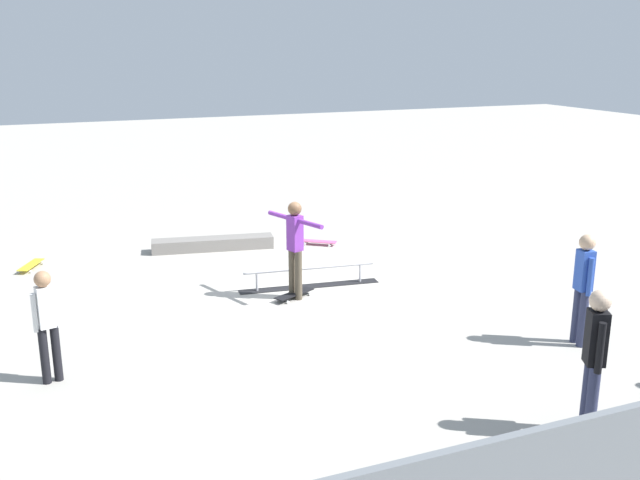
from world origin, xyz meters
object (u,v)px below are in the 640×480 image
(skate_ledge, at_px, (213,244))
(bystander_black_shirt, at_px, (594,355))
(bystander_blue_shirt, at_px, (583,283))
(grind_rail, at_px, (309,278))
(bystander_white_shirt, at_px, (47,320))
(loose_skateboard_pink, at_px, (318,242))
(loose_skateboard_yellow, at_px, (31,265))
(skateboard_main, at_px, (294,294))
(skater_main, at_px, (295,243))

(skate_ledge, xyz_separation_m, bystander_black_shirt, (-2.05, 8.86, 0.84))
(skate_ledge, bearing_deg, bystander_blue_shirt, 118.42)
(grind_rail, height_order, bystander_black_shirt, bystander_black_shirt)
(bystander_white_shirt, relative_size, loose_skateboard_pink, 1.97)
(grind_rail, bearing_deg, loose_skateboard_pink, -108.34)
(grind_rail, distance_m, bystander_black_shirt, 6.01)
(skate_ledge, bearing_deg, loose_skateboard_yellow, -0.72)
(skateboard_main, distance_m, loose_skateboard_yellow, 5.44)
(skate_ledge, distance_m, bystander_black_shirt, 9.14)
(skateboard_main, relative_size, bystander_white_shirt, 0.54)
(skate_ledge, distance_m, skater_main, 3.61)
(loose_skateboard_yellow, bearing_deg, bystander_black_shirt, 57.73)
(bystander_blue_shirt, bearing_deg, skater_main, 51.78)
(bystander_blue_shirt, bearing_deg, loose_skateboard_yellow, 55.80)
(skater_main, bearing_deg, grind_rail, -62.83)
(bystander_blue_shirt, bearing_deg, bystander_white_shirt, 86.20)
(bystander_white_shirt, distance_m, loose_skateboard_yellow, 5.31)
(skateboard_main, bearing_deg, loose_skateboard_yellow, -65.66)
(skateboard_main, bearing_deg, grind_rail, -160.81)
(skateboard_main, xyz_separation_m, loose_skateboard_pink, (-1.65, -2.94, 0.00))
(loose_skateboard_pink, bearing_deg, skateboard_main, 96.66)
(loose_skateboard_pink, bearing_deg, bystander_white_shirt, 75.68)
(skate_ledge, bearing_deg, loose_skateboard_pink, 166.89)
(bystander_black_shirt, distance_m, loose_skateboard_yellow, 10.59)
(bystander_white_shirt, relative_size, bystander_blue_shirt, 0.91)
(skater_main, xyz_separation_m, loose_skateboard_pink, (-1.62, -2.94, -0.91))
(bystander_black_shirt, height_order, loose_skateboard_pink, bystander_black_shirt)
(loose_skateboard_pink, bearing_deg, loose_skateboard_yellow, 30.39)
(grind_rail, relative_size, loose_skateboard_yellow, 3.17)
(grind_rail, bearing_deg, loose_skateboard_yellow, -26.20)
(skate_ledge, relative_size, skateboard_main, 3.14)
(grind_rail, relative_size, loose_skateboard_pink, 3.35)
(grind_rail, distance_m, skater_main, 1.04)
(loose_skateboard_yellow, height_order, loose_skateboard_pink, same)
(skater_main, relative_size, bystander_white_shirt, 1.13)
(grind_rail, xyz_separation_m, loose_skateboard_pink, (-1.18, -2.48, -0.09))
(bystander_black_shirt, bearing_deg, bystander_white_shirt, -97.98)
(loose_skateboard_yellow, bearing_deg, grind_rail, 82.00)
(skater_main, height_order, skateboard_main, skater_main)
(bystander_black_shirt, relative_size, loose_skateboard_yellow, 2.12)
(bystander_blue_shirt, distance_m, loose_skateboard_yellow, 10.08)
(bystander_white_shirt, xyz_separation_m, loose_skateboard_yellow, (0.17, -5.25, -0.78))
(bystander_black_shirt, distance_m, bystander_blue_shirt, 2.61)
(bystander_black_shirt, xyz_separation_m, loose_skateboard_pink, (-0.16, -8.35, -0.90))
(grind_rail, xyz_separation_m, loose_skateboard_yellow, (4.62, -3.04, -0.09))
(grind_rail, xyz_separation_m, bystander_blue_shirt, (-2.68, 3.85, 0.77))
(skater_main, height_order, loose_skateboard_yellow, skater_main)
(loose_skateboard_yellow, bearing_deg, skate_ledge, 114.62)
(bystander_blue_shirt, distance_m, loose_skateboard_pink, 6.56)
(grind_rail, relative_size, bystander_white_shirt, 1.70)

